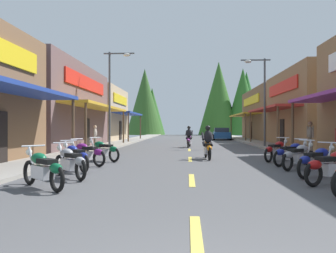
{
  "coord_description": "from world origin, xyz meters",
  "views": [
    {
      "loc": [
        -0.12,
        -2.75,
        1.5
      ],
      "look_at": [
        -1.87,
        29.13,
        1.53
      ],
      "focal_mm": 38.15,
      "sensor_mm": 36.0,
      "label": 1
    }
  ],
  "objects_px": {
    "motorcycle_parked_left_0": "(43,169)",
    "motorcycle_parked_left_4": "(103,150)",
    "streetlamp_right": "(260,90)",
    "motorcycle_parked_right_3": "(299,156)",
    "motorcycle_parked_right_1": "(333,166)",
    "pedestrian_browsing": "(95,135)",
    "motorcycle_parked_left_3": "(86,153)",
    "streetlamp_left": "(114,86)",
    "rider_cruising_lead": "(208,145)",
    "rider_cruising_trailing": "(189,138)",
    "motorcycle_parked_right_2": "(318,161)",
    "pedestrian_strolling": "(310,136)",
    "motorcycle_parked_left_1": "(70,161)",
    "motorcycle_parked_right_5": "(277,150)",
    "motorcycle_parked_right_4": "(292,153)",
    "parked_car_curbside": "(221,134)",
    "motorcycle_parked_left_2": "(75,157)"
  },
  "relations": [
    {
      "from": "motorcycle_parked_left_0",
      "to": "motorcycle_parked_left_4",
      "type": "relative_size",
      "value": 0.91
    },
    {
      "from": "streetlamp_right",
      "to": "motorcycle_parked_right_3",
      "type": "relative_size",
      "value": 3.89
    },
    {
      "from": "motorcycle_parked_right_1",
      "to": "pedestrian_browsing",
      "type": "bearing_deg",
      "value": 94.02
    },
    {
      "from": "motorcycle_parked_left_0",
      "to": "motorcycle_parked_left_3",
      "type": "height_order",
      "value": "same"
    },
    {
      "from": "streetlamp_left",
      "to": "motorcycle_parked_right_3",
      "type": "relative_size",
      "value": 4.0
    },
    {
      "from": "rider_cruising_lead",
      "to": "rider_cruising_trailing",
      "type": "distance_m",
      "value": 9.38
    },
    {
      "from": "motorcycle_parked_right_2",
      "to": "motorcycle_parked_left_3",
      "type": "relative_size",
      "value": 0.91
    },
    {
      "from": "motorcycle_parked_left_3",
      "to": "pedestrian_strolling",
      "type": "bearing_deg",
      "value": -120.34
    },
    {
      "from": "motorcycle_parked_left_1",
      "to": "motorcycle_parked_right_3",
      "type": "bearing_deg",
      "value": -113.01
    },
    {
      "from": "motorcycle_parked_right_5",
      "to": "rider_cruising_trailing",
      "type": "relative_size",
      "value": 0.77
    },
    {
      "from": "streetlamp_left",
      "to": "pedestrian_browsing",
      "type": "height_order",
      "value": "streetlamp_left"
    },
    {
      "from": "pedestrian_strolling",
      "to": "rider_cruising_lead",
      "type": "bearing_deg",
      "value": 7.2
    },
    {
      "from": "motorcycle_parked_right_5",
      "to": "motorcycle_parked_right_1",
      "type": "bearing_deg",
      "value": -139.19
    },
    {
      "from": "streetlamp_left",
      "to": "motorcycle_parked_right_4",
      "type": "bearing_deg",
      "value": -47.45
    },
    {
      "from": "rider_cruising_lead",
      "to": "pedestrian_browsing",
      "type": "bearing_deg",
      "value": 41.57
    },
    {
      "from": "streetlamp_left",
      "to": "motorcycle_parked_left_3",
      "type": "height_order",
      "value": "streetlamp_left"
    },
    {
      "from": "motorcycle_parked_right_5",
      "to": "parked_car_curbside",
      "type": "relative_size",
      "value": 0.38
    },
    {
      "from": "streetlamp_right",
      "to": "pedestrian_strolling",
      "type": "distance_m",
      "value": 7.51
    },
    {
      "from": "motorcycle_parked_left_1",
      "to": "motorcycle_parked_left_2",
      "type": "distance_m",
      "value": 1.72
    },
    {
      "from": "streetlamp_right",
      "to": "motorcycle_parked_right_3",
      "type": "distance_m",
      "value": 13.52
    },
    {
      "from": "parked_car_curbside",
      "to": "rider_cruising_trailing",
      "type": "bearing_deg",
      "value": 168.24
    },
    {
      "from": "parked_car_curbside",
      "to": "motorcycle_parked_left_2",
      "type": "bearing_deg",
      "value": 167.41
    },
    {
      "from": "rider_cruising_lead",
      "to": "pedestrian_strolling",
      "type": "bearing_deg",
      "value": -70.11
    },
    {
      "from": "streetlamp_left",
      "to": "motorcycle_parked_right_5",
      "type": "height_order",
      "value": "streetlamp_left"
    },
    {
      "from": "motorcycle_parked_right_2",
      "to": "motorcycle_parked_right_4",
      "type": "distance_m",
      "value": 3.11
    },
    {
      "from": "motorcycle_parked_left_1",
      "to": "motorcycle_parked_left_4",
      "type": "xyz_separation_m",
      "value": [
        -0.27,
        5.14,
        0.0
      ]
    },
    {
      "from": "streetlamp_right",
      "to": "motorcycle_parked_left_0",
      "type": "bearing_deg",
      "value": -116.77
    },
    {
      "from": "motorcycle_parked_left_4",
      "to": "pedestrian_strolling",
      "type": "bearing_deg",
      "value": -124.73
    },
    {
      "from": "pedestrian_strolling",
      "to": "motorcycle_parked_right_3",
      "type": "bearing_deg",
      "value": 52.23
    },
    {
      "from": "streetlamp_left",
      "to": "motorcycle_parked_left_0",
      "type": "xyz_separation_m",
      "value": [
        1.44,
        -15.28,
        -3.74
      ]
    },
    {
      "from": "motorcycle_parked_left_3",
      "to": "rider_cruising_lead",
      "type": "bearing_deg",
      "value": -115.74
    },
    {
      "from": "motorcycle_parked_left_2",
      "to": "motorcycle_parked_right_3",
      "type": "bearing_deg",
      "value": -125.53
    },
    {
      "from": "motorcycle_parked_right_4",
      "to": "parked_car_curbside",
      "type": "height_order",
      "value": "parked_car_curbside"
    },
    {
      "from": "motorcycle_parked_right_3",
      "to": "motorcycle_parked_right_4",
      "type": "height_order",
      "value": "same"
    },
    {
      "from": "motorcycle_parked_left_3",
      "to": "rider_cruising_trailing",
      "type": "distance_m",
      "value": 13.03
    },
    {
      "from": "motorcycle_parked_right_4",
      "to": "motorcycle_parked_left_0",
      "type": "xyz_separation_m",
      "value": [
        -7.53,
        -5.51,
        0.0
      ]
    },
    {
      "from": "pedestrian_strolling",
      "to": "motorcycle_parked_right_5",
      "type": "bearing_deg",
      "value": 36.27
    },
    {
      "from": "motorcycle_parked_left_0",
      "to": "motorcycle_parked_left_2",
      "type": "xyz_separation_m",
      "value": [
        -0.32,
        3.44,
        0.0
      ]
    },
    {
      "from": "streetlamp_left",
      "to": "motorcycle_parked_right_3",
      "type": "xyz_separation_m",
      "value": [
        8.85,
        -11.03,
        -3.74
      ]
    },
    {
      "from": "motorcycle_parked_left_3",
      "to": "motorcycle_parked_left_4",
      "type": "height_order",
      "value": "same"
    },
    {
      "from": "motorcycle_parked_left_1",
      "to": "rider_cruising_trailing",
      "type": "xyz_separation_m",
      "value": [
        3.54,
        15.71,
        0.17
      ]
    },
    {
      "from": "motorcycle_parked_right_2",
      "to": "motorcycle_parked_left_2",
      "type": "height_order",
      "value": "same"
    },
    {
      "from": "motorcycle_parked_right_4",
      "to": "motorcycle_parked_left_3",
      "type": "bearing_deg",
      "value": 147.77
    },
    {
      "from": "motorcycle_parked_left_3",
      "to": "pedestrian_browsing",
      "type": "relative_size",
      "value": 1.17
    },
    {
      "from": "motorcycle_parked_left_4",
      "to": "motorcycle_parked_right_3",
      "type": "bearing_deg",
      "value": -163.46
    },
    {
      "from": "motorcycle_parked_left_1",
      "to": "rider_cruising_lead",
      "type": "height_order",
      "value": "rider_cruising_lead"
    },
    {
      "from": "motorcycle_parked_left_4",
      "to": "rider_cruising_trailing",
      "type": "bearing_deg",
      "value": -73.96
    },
    {
      "from": "pedestrian_browsing",
      "to": "parked_car_curbside",
      "type": "relative_size",
      "value": 0.37
    },
    {
      "from": "motorcycle_parked_right_4",
      "to": "motorcycle_parked_right_5",
      "type": "relative_size",
      "value": 1.09
    },
    {
      "from": "motorcycle_parked_right_2",
      "to": "rider_cruising_trailing",
      "type": "xyz_separation_m",
      "value": [
        -3.78,
        15.07,
        0.17
      ]
    }
  ]
}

